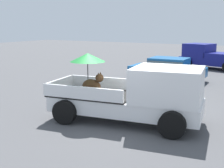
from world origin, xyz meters
TOP-DOWN VIEW (x-y plane):
  - ground_plane at (0.00, 0.00)m, footprint 80.00×80.00m
  - pickup_truck_main at (0.43, 0.06)m, footprint 5.28×2.89m
  - pickup_truck_red at (-0.20, 14.03)m, footprint 5.11×3.16m
  - parked_sedan_near at (-1.30, 7.80)m, footprint 4.34×2.06m

SIDE VIEW (x-z plane):
  - ground_plane at x=0.00m, z-range 0.00..0.00m
  - parked_sedan_near at x=-1.30m, z-range 0.08..1.41m
  - pickup_truck_red at x=-0.20m, z-range -0.03..1.77m
  - pickup_truck_main at x=0.43m, z-range -0.17..2.10m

